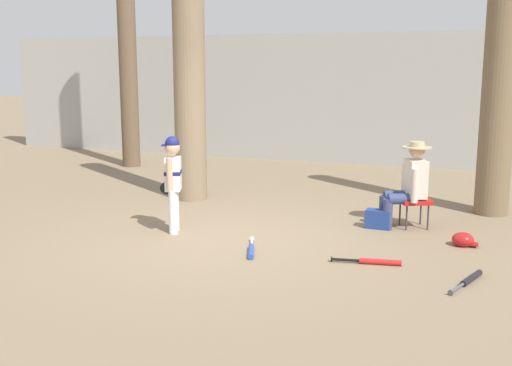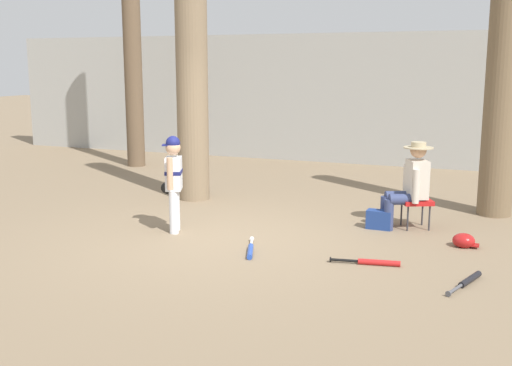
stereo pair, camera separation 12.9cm
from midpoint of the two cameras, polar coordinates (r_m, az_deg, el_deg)
name	(u,v)px [view 2 (the right image)]	position (r m, az deg, el deg)	size (l,w,h in m)	color
ground_plane	(220,240)	(8.09, -2.81, -5.25)	(60.00, 60.00, 0.00)	#7F6B51
concrete_back_wall	(350,99)	(14.49, 8.85, 7.61)	(18.00, 0.36, 2.93)	#9E9E99
tree_near_player	(192,67)	(10.36, -5.53, 10.53)	(0.88, 0.88, 5.30)	#7F6B51
tree_behind_spectator	(503,81)	(9.88, 21.99, 8.63)	(0.65, 0.65, 4.59)	brown
young_ballplayer	(173,177)	(8.40, -7.14, 0.50)	(0.46, 0.55, 1.31)	white
folding_stool	(416,202)	(8.89, 14.80, -1.71)	(0.53, 0.53, 0.41)	red
seated_spectator	(410,183)	(8.80, 14.27, 0.03)	(0.67, 0.55, 1.20)	navy
handbag_beside_stool	(379,220)	(8.78, 11.61, -3.29)	(0.34, 0.18, 0.26)	navy
tree_far_left	(132,39)	(14.06, -11.00, 12.82)	(0.51, 0.51, 6.05)	brown
bat_blue_youth	(250,250)	(7.56, -0.02, -6.13)	(0.33, 0.77, 0.07)	#2347AD
bat_red_barrel	(373,262)	(7.24, 11.18, -7.12)	(0.79, 0.19, 0.07)	red
bat_black_composite	(468,281)	(6.90, 19.30, -8.44)	(0.31, 0.77, 0.07)	black
batting_helmet_red	(464,241)	(8.21, 18.89, -5.01)	(0.32, 0.25, 0.19)	#A81919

